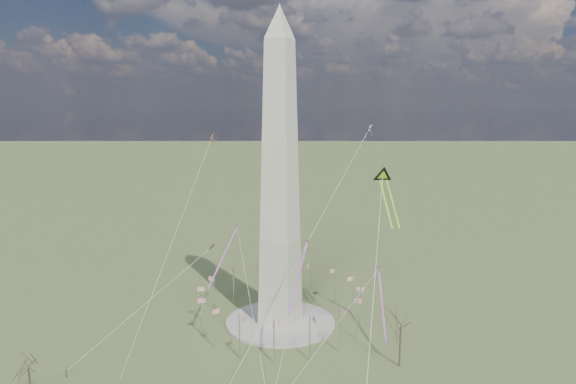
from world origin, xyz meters
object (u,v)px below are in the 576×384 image
at_px(tree_near, 401,324).
at_px(person_west, 67,373).
at_px(washington_monument, 280,180).
at_px(kite_delta_black, 384,179).

xyz_separation_m(tree_near, person_west, (-78.52, -43.63, -11.51)).
bearing_deg(washington_monument, person_west, -123.71).
bearing_deg(person_west, washington_monument, -95.48).
bearing_deg(washington_monument, kite_delta_black, 9.86).
relative_size(washington_monument, tree_near, 5.75).
bearing_deg(tree_near, kite_delta_black, 122.45).
distance_m(person_west, kite_delta_black, 102.93).
bearing_deg(person_west, kite_delta_black, -110.34).
height_order(washington_monument, person_west, washington_monument).
distance_m(tree_near, kite_delta_black, 41.82).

